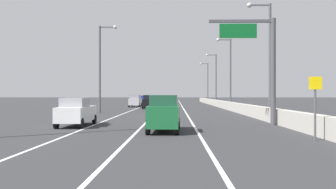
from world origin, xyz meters
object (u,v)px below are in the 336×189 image
object	(u,v)px
overhead_sign_gantry	(263,58)
lamp_post_right_second	(267,52)
car_blue_4	(145,100)
car_white_1	(76,112)
lamp_post_right_third	(229,69)
car_silver_5	(135,101)
car_black_3	(149,102)
speed_advisory_sign	(315,103)
lamp_post_left_mid	(102,63)
car_yellow_2	(172,100)
lamp_post_right_fourth	(215,76)
lamp_post_right_fifth	(207,80)
car_green_0	(164,113)

from	to	relation	value
overhead_sign_gantry	lamp_post_right_second	size ratio (longest dim) A/B	0.74
car_blue_4	car_white_1	bearing A→B (deg)	-90.28
car_white_1	car_blue_4	xyz separation A→B (m)	(0.26, 53.26, -0.04)
lamp_post_right_third	car_silver_5	distance (m)	17.41
car_white_1	car_black_3	xyz separation A→B (m)	(2.95, 28.36, 0.05)
speed_advisory_sign	lamp_post_left_mid	size ratio (longest dim) A/B	0.29
speed_advisory_sign	car_yellow_2	bearing A→B (deg)	96.90
car_yellow_2	car_silver_5	size ratio (longest dim) A/B	0.98
car_blue_4	lamp_post_right_second	bearing A→B (deg)	-72.51
car_white_1	lamp_post_right_third	bearing A→B (deg)	61.89
car_black_3	car_silver_5	bearing A→B (deg)	111.89
lamp_post_right_second	lamp_post_right_fourth	bearing A→B (deg)	90.12
speed_advisory_sign	car_white_1	bearing A→B (deg)	151.56
lamp_post_right_third	lamp_post_right_fourth	bearing A→B (deg)	89.33
lamp_post_right_second	car_white_1	distance (m)	17.13
speed_advisory_sign	car_yellow_2	world-z (taller)	speed_advisory_sign
lamp_post_right_fifth	car_yellow_2	xyz separation A→B (m)	(-8.74, -15.10, -4.87)
overhead_sign_gantry	car_green_0	world-z (taller)	overhead_sign_gantry
lamp_post_right_fourth	car_silver_5	bearing A→B (deg)	-142.19
car_white_1	car_blue_4	distance (m)	53.26
overhead_sign_gantry	car_silver_5	bearing A→B (deg)	110.31
car_white_1	car_black_3	bearing A→B (deg)	84.06
lamp_post_right_second	car_silver_5	world-z (taller)	lamp_post_right_second
speed_advisory_sign	lamp_post_right_fifth	xyz separation A→B (m)	(1.61, 74.00, 4.08)
overhead_sign_gantry	lamp_post_right_fifth	bearing A→B (deg)	88.21
lamp_post_left_mid	car_white_1	world-z (taller)	lamp_post_left_mid
car_green_0	car_blue_4	xyz separation A→B (m)	(-5.82, 56.68, -0.13)
car_silver_5	lamp_post_right_third	bearing A→B (deg)	-30.60
car_yellow_2	car_blue_4	distance (m)	6.11
lamp_post_right_fourth	overhead_sign_gantry	bearing A→B (deg)	-92.29
car_blue_4	car_silver_5	distance (m)	17.68
car_black_3	car_silver_5	xyz separation A→B (m)	(-2.90, 7.21, 0.01)
lamp_post_left_mid	car_blue_4	xyz separation A→B (m)	(2.04, 36.10, -4.91)
speed_advisory_sign	lamp_post_right_fourth	distance (m)	54.30
overhead_sign_gantry	lamp_post_right_fourth	distance (m)	45.99
car_white_1	lamp_post_left_mid	bearing A→B (deg)	95.93
car_white_1	overhead_sign_gantry	bearing A→B (deg)	4.39
overhead_sign_gantry	car_silver_5	world-z (taller)	overhead_sign_gantry
speed_advisory_sign	car_silver_5	xyz separation A→B (m)	(-13.24, 42.78, -0.74)
lamp_post_right_fourth	lamp_post_left_mid	xyz separation A→B (m)	(-16.47, -29.77, 0.00)
lamp_post_right_third	lamp_post_right_fourth	xyz separation A→B (m)	(0.23, 19.87, 0.00)
lamp_post_right_fourth	lamp_post_right_fifth	size ratio (longest dim) A/B	1.00
car_green_0	car_white_1	size ratio (longest dim) A/B	0.95
lamp_post_right_third	car_black_3	size ratio (longest dim) A/B	2.25
car_yellow_2	car_silver_5	distance (m)	17.25
car_green_0	car_silver_5	size ratio (longest dim) A/B	0.96
car_white_1	car_yellow_2	world-z (taller)	car_yellow_2
lamp_post_right_third	car_white_1	world-z (taller)	lamp_post_right_third
car_green_0	car_blue_4	world-z (taller)	car_green_0
lamp_post_right_second	speed_advisory_sign	bearing A→B (deg)	-95.86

